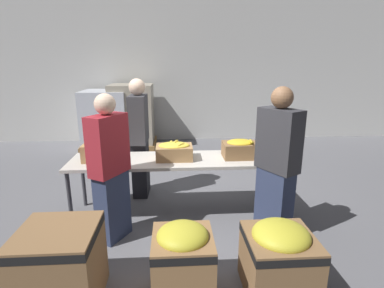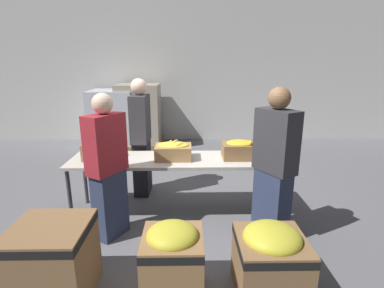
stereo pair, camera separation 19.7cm
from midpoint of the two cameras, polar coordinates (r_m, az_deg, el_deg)
The scene contains 14 objects.
ground_plane at distance 4.27m, azimuth -1.94°, elevation -12.76°, with size 30.00×30.00×0.00m, color slate.
wall_back at distance 7.86m, azimuth -1.59°, elevation 15.28°, with size 16.00×0.08×4.00m.
sorting_table at distance 3.98m, azimuth -2.04°, elevation -3.51°, with size 2.73×0.72×0.78m.
banana_box_0 at distance 4.04m, azimuth -16.02°, elevation -0.78°, with size 0.40×0.31×0.31m.
banana_box_1 at distance 3.92m, azimuth -2.13°, elevation -1.23°, with size 0.47×0.34×0.25m.
banana_box_2 at distance 4.01m, azimuth 10.48°, elevation -0.98°, with size 0.45×0.35×0.26m.
volunteer_0 at distance 3.48m, azimuth 16.95°, elevation -4.35°, with size 0.44×0.53×1.77m.
volunteer_1 at distance 3.50m, azimuth -14.26°, elevation -4.61°, with size 0.43×0.51×1.70m.
volunteer_2 at distance 4.59m, azimuth -8.46°, elevation 1.01°, with size 0.26×0.49×1.78m.
donation_bin_0 at distance 2.96m, azimuth -23.18°, elevation -19.61°, with size 0.64×0.64×0.69m.
donation_bin_1 at distance 2.77m, azimuth -1.51°, elevation -21.09°, with size 0.52×0.52×0.69m.
donation_bin_2 at distance 2.89m, azimuth 16.74°, elevation -20.30°, with size 0.59×0.59×0.67m.
pallet_stack_0 at distance 7.45m, azimuth -13.92°, elevation 4.58°, with size 1.12×1.12×1.37m.
pallet_stack_1 at distance 7.39m, azimuth -9.22°, elevation 5.27°, with size 1.07×1.07×1.50m.
Camera 2 is at (0.18, -3.77, 2.01)m, focal length 28.00 mm.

